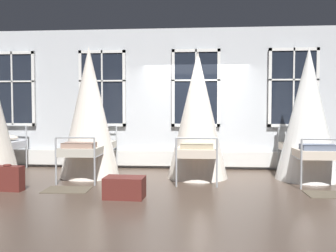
{
  "coord_description": "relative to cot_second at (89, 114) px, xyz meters",
  "views": [
    {
      "loc": [
        0.02,
        -7.52,
        1.44
      ],
      "look_at": [
        -0.58,
        0.03,
        1.08
      ],
      "focal_mm": 38.58,
      "sensor_mm": 36.0,
      "label": 1
    }
  ],
  "objects": [
    {
      "name": "rug_fourth",
      "position": [
        4.54,
        -1.37,
        -1.33
      ],
      "size": [
        0.8,
        0.56,
        0.01
      ],
      "primitive_type": "cube",
      "rotation": [
        0.0,
        0.0,
        0.0
      ],
      "color": "brown",
      "rests_on": "ground"
    },
    {
      "name": "ground",
      "position": [
        2.27,
        -0.05,
        -1.34
      ],
      "size": [
        24.87,
        24.87,
        0.0
      ],
      "primitive_type": "plane",
      "color": "#4C3D33"
    },
    {
      "name": "cot_third",
      "position": [
        2.31,
        0.02,
        -0.06
      ],
      "size": [
        1.27,
        1.98,
        2.65
      ],
      "rotation": [
        0.0,
        0.0,
        1.55
      ],
      "color": "#9EA3A8",
      "rests_on": "ground"
    },
    {
      "name": "rug_second",
      "position": [
        -0.0,
        -1.37,
        -1.33
      ],
      "size": [
        0.83,
        0.6,
        0.01
      ],
      "primitive_type": "cube",
      "rotation": [
        0.0,
        0.0,
        0.05
      ],
      "color": "brown",
      "rests_on": "ground"
    },
    {
      "name": "window_bank",
      "position": [
        2.27,
        1.07,
        -0.26
      ],
      "size": [
        10.25,
        0.1,
        2.79
      ],
      "color": "black",
      "rests_on": "ground"
    },
    {
      "name": "cot_second",
      "position": [
        0.0,
        0.0,
        0.0
      ],
      "size": [
        1.27,
        1.98,
        2.77
      ],
      "rotation": [
        0.0,
        0.0,
        1.58
      ],
      "color": "#9EA3A8",
      "rests_on": "ground"
    },
    {
      "name": "cot_fourth",
      "position": [
        4.55,
        -0.02,
        -0.03
      ],
      "size": [
        1.27,
        1.98,
        2.71
      ],
      "rotation": [
        0.0,
        0.0,
        1.56
      ],
      "color": "#9EA3A8",
      "rests_on": "ground"
    },
    {
      "name": "back_wall_with_windows",
      "position": [
        2.27,
        1.19,
        0.35
      ],
      "size": [
        13.44,
        0.1,
        3.37
      ],
      "primitive_type": "cube",
      "color": "silver",
      "rests_on": "ground"
    },
    {
      "name": "suitcase_dark",
      "position": [
        -1.03,
        -1.52,
        -1.11
      ],
      "size": [
        0.57,
        0.25,
        0.47
      ],
      "rotation": [
        0.0,
        0.0,
        -0.08
      ],
      "color": "#5B231E",
      "rests_on": "ground"
    },
    {
      "name": "travel_trunk",
      "position": [
        1.13,
        -1.87,
        -1.16
      ],
      "size": [
        0.66,
        0.43,
        0.35
      ],
      "primitive_type": "cube",
      "rotation": [
        0.0,
        0.0,
        -0.05
      ],
      "color": "#5B231E",
      "rests_on": "ground"
    }
  ]
}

